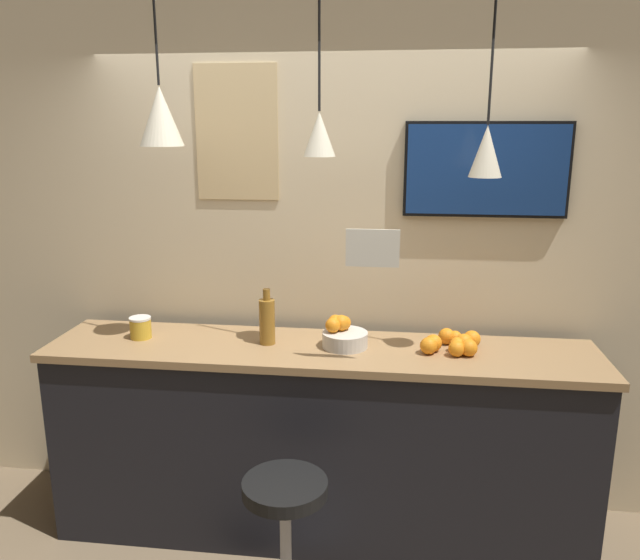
{
  "coord_description": "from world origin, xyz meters",
  "views": [
    {
      "loc": [
        0.37,
        -2.31,
        2.15
      ],
      "look_at": [
        0.0,
        0.62,
        1.4
      ],
      "focal_mm": 35.0,
      "sensor_mm": 36.0,
      "label": 1
    }
  ],
  "objects_px": {
    "fruit_bowl": "(343,334)",
    "bar_stool": "(286,531)",
    "juice_bottle": "(267,321)",
    "spread_jar": "(141,328)",
    "mounted_tv": "(486,170)"
  },
  "relations": [
    {
      "from": "juice_bottle",
      "to": "spread_jar",
      "type": "height_order",
      "value": "juice_bottle"
    },
    {
      "from": "fruit_bowl",
      "to": "bar_stool",
      "type": "bearing_deg",
      "value": -105.86
    },
    {
      "from": "mounted_tv",
      "to": "fruit_bowl",
      "type": "bearing_deg",
      "value": -155.56
    },
    {
      "from": "spread_jar",
      "to": "mounted_tv",
      "type": "relative_size",
      "value": 0.14
    },
    {
      "from": "spread_jar",
      "to": "juice_bottle",
      "type": "bearing_deg",
      "value": -0.0
    },
    {
      "from": "bar_stool",
      "to": "juice_bottle",
      "type": "relative_size",
      "value": 2.32
    },
    {
      "from": "mounted_tv",
      "to": "spread_jar",
      "type": "bearing_deg",
      "value": -169.62
    },
    {
      "from": "bar_stool",
      "to": "juice_bottle",
      "type": "bearing_deg",
      "value": 107.44
    },
    {
      "from": "juice_bottle",
      "to": "bar_stool",
      "type": "bearing_deg",
      "value": -72.56
    },
    {
      "from": "fruit_bowl",
      "to": "juice_bottle",
      "type": "distance_m",
      "value": 0.39
    },
    {
      "from": "mounted_tv",
      "to": "bar_stool",
      "type": "bearing_deg",
      "value": -132.34
    },
    {
      "from": "bar_stool",
      "to": "fruit_bowl",
      "type": "height_order",
      "value": "fruit_bowl"
    },
    {
      "from": "juice_bottle",
      "to": "mounted_tv",
      "type": "height_order",
      "value": "mounted_tv"
    },
    {
      "from": "fruit_bowl",
      "to": "juice_bottle",
      "type": "height_order",
      "value": "juice_bottle"
    },
    {
      "from": "bar_stool",
      "to": "fruit_bowl",
      "type": "xyz_separation_m",
      "value": [
        0.18,
        0.65,
        0.69
      ]
    }
  ]
}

